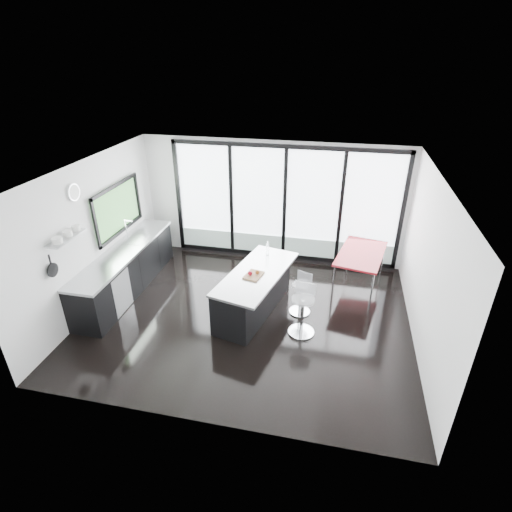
% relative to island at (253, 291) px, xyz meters
% --- Properties ---
extents(floor, '(6.00, 5.00, 0.00)m').
position_rel_island_xyz_m(floor, '(-0.07, -0.22, -0.44)').
color(floor, black).
rests_on(floor, ground).
extents(ceiling, '(6.00, 5.00, 0.00)m').
position_rel_island_xyz_m(ceiling, '(-0.07, -0.22, 2.36)').
color(ceiling, white).
rests_on(ceiling, wall_back).
extents(wall_back, '(6.00, 0.09, 2.80)m').
position_rel_island_xyz_m(wall_back, '(0.20, 2.25, 0.83)').
color(wall_back, silver).
rests_on(wall_back, ground).
extents(wall_front, '(6.00, 0.00, 2.80)m').
position_rel_island_xyz_m(wall_front, '(-0.07, -2.72, 0.96)').
color(wall_front, silver).
rests_on(wall_front, ground).
extents(wall_left, '(0.26, 5.00, 2.80)m').
position_rel_island_xyz_m(wall_left, '(-3.04, 0.06, 1.12)').
color(wall_left, silver).
rests_on(wall_left, ground).
extents(wall_right, '(0.00, 5.00, 2.80)m').
position_rel_island_xyz_m(wall_right, '(2.93, -0.22, 0.96)').
color(wall_right, silver).
rests_on(wall_right, ground).
extents(counter_cabinets, '(0.69, 3.24, 1.36)m').
position_rel_island_xyz_m(counter_cabinets, '(-2.74, 0.18, 0.02)').
color(counter_cabinets, black).
rests_on(counter_cabinets, floor).
extents(island, '(1.34, 2.26, 1.12)m').
position_rel_island_xyz_m(island, '(0.00, 0.00, 0.00)').
color(island, black).
rests_on(island, floor).
extents(bar_stool_near, '(0.50, 0.50, 0.74)m').
position_rel_island_xyz_m(bar_stool_near, '(0.99, -0.50, -0.07)').
color(bar_stool_near, silver).
rests_on(bar_stool_near, floor).
extents(bar_stool_far, '(0.52, 0.52, 0.64)m').
position_rel_island_xyz_m(bar_stool_far, '(0.89, 0.12, -0.12)').
color(bar_stool_far, silver).
rests_on(bar_stool_far, floor).
extents(red_table, '(1.14, 1.64, 0.80)m').
position_rel_island_xyz_m(red_table, '(1.98, 1.34, -0.04)').
color(red_table, maroon).
rests_on(red_table, floor).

